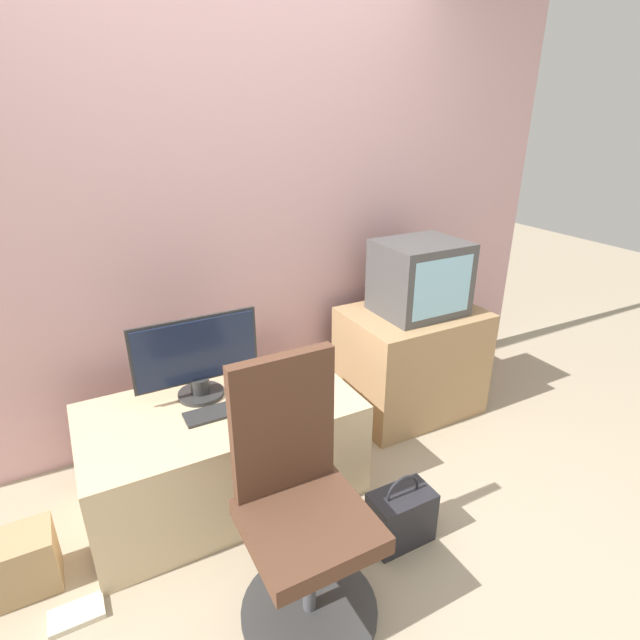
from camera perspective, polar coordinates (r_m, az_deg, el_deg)
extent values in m
plane|color=tan|center=(2.33, 3.35, -26.96)|extent=(12.00, 12.00, 0.00)
cube|color=#CC9EA3|center=(2.75, -10.87, 12.61)|extent=(4.40, 0.05, 2.60)
cube|color=#CCB289|center=(2.55, -10.96, -14.34)|extent=(1.26, 0.69, 0.50)
cube|color=#A37F56|center=(3.16, 10.30, -4.60)|extent=(0.80, 0.59, 0.66)
cylinder|color=#2D2D2D|center=(2.50, -13.44, -8.18)|extent=(0.22, 0.22, 0.02)
cylinder|color=#2D2D2D|center=(2.48, -13.54, -7.25)|extent=(0.09, 0.09, 0.07)
cube|color=#2D2D2D|center=(2.39, -13.99, -3.33)|extent=(0.59, 0.01, 0.33)
cube|color=#19233D|center=(2.39, -13.96, -3.39)|extent=(0.57, 0.02, 0.30)
cube|color=#2D2D2D|center=(2.35, -11.67, -10.29)|extent=(0.29, 0.12, 0.01)
ellipsoid|color=black|center=(2.38, -7.06, -9.18)|extent=(0.06, 0.03, 0.03)
cube|color=#474747|center=(2.96, 11.31, 4.79)|extent=(0.48, 0.40, 0.42)
cube|color=#8CC6E5|center=(2.82, 13.82, 3.63)|extent=(0.40, 0.01, 0.33)
cylinder|color=#333333|center=(2.21, -1.22, -30.15)|extent=(0.52, 0.52, 0.03)
cylinder|color=#4C4C51|center=(2.05, -1.28, -26.78)|extent=(0.05, 0.05, 0.37)
cube|color=#513323|center=(1.88, -1.34, -22.43)|extent=(0.43, 0.43, 0.07)
cube|color=#513323|center=(1.82, -4.22, -11.75)|extent=(0.39, 0.05, 0.55)
cube|color=#A3845B|center=(2.49, -31.56, -22.78)|extent=(0.31, 0.20, 0.25)
cube|color=#232328|center=(2.38, 9.22, -21.33)|extent=(0.28, 0.17, 0.25)
torus|color=#232328|center=(2.29, 9.46, -18.80)|extent=(0.16, 0.01, 0.16)
cube|color=beige|center=(2.38, -26.05, -27.99)|extent=(0.20, 0.12, 0.02)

